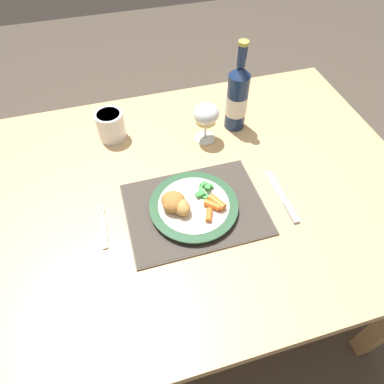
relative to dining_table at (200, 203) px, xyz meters
The scene contains 12 objects.
ground_plane 0.65m from the dining_table, ahead, with size 6.00×6.00×0.00m, color #4C4238.
dining_table is the anchor object (origin of this frame).
placemat 0.13m from the dining_table, 116.44° to the right, with size 0.37×0.28×0.01m.
dinner_plate 0.14m from the dining_table, 118.43° to the right, with size 0.24×0.24×0.02m.
breaded_croquettes 0.18m from the dining_table, 140.06° to the right, with size 0.08×0.10×0.04m.
green_beans_pile 0.13m from the dining_table, 95.22° to the right, with size 0.06×0.06×0.02m.
glazed_carrots 0.17m from the dining_table, 88.19° to the right, with size 0.07×0.08×0.02m.
fork 0.31m from the dining_table, 164.47° to the right, with size 0.02×0.14×0.01m.
table_knife 0.26m from the dining_table, 30.71° to the right, with size 0.02×0.19×0.01m.
wine_glass 0.27m from the dining_table, 68.94° to the left, with size 0.08×0.08×0.13m.
bottle 0.35m from the dining_table, 50.17° to the left, with size 0.07×0.07×0.29m.
drinking_cup 0.38m from the dining_table, 128.05° to the left, with size 0.09×0.09×0.09m.
Camera 1 is at (-0.20, -0.61, 1.49)m, focal length 32.00 mm.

